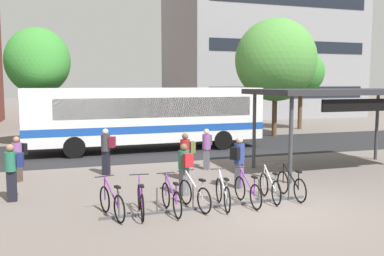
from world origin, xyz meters
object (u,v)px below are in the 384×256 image
object	(u,v)px
parked_bicycle_purple_1	(141,201)
commuter_olive_pack_1	(186,153)
parked_bicycle_purple_0	(112,203)
commuter_red_pack_4	(184,166)
commuter_black_pack_3	(239,159)
parked_bicycle_silver_6	(270,187)
commuter_maroon_pack_2	(107,148)
street_tree_3	(38,62)
commuter_black_pack_5	(18,156)
commuter_olive_pack_6	(207,146)
transit_shelter	(342,94)
parked_bicycle_white_3	(195,195)
city_bus	(146,116)
street_tree_2	(301,72)
commuter_navy_pack_0	(12,168)
parked_bicycle_black_7	(291,185)
parked_bicycle_purple_2	(171,199)
street_tree_1	(276,60)
parked_bicycle_silver_4	(223,194)
parked_bicycle_purple_5	(248,191)

from	to	relation	value
parked_bicycle_purple_1	commuter_olive_pack_1	xyz separation A→B (m)	(2.30, 3.47, 0.58)
parked_bicycle_purple_0	commuter_red_pack_4	size ratio (longest dim) A/B	1.05
commuter_black_pack_3	parked_bicycle_silver_6	bearing A→B (deg)	-112.29
commuter_maroon_pack_2	street_tree_3	distance (m)	9.50
parked_bicycle_silver_6	commuter_olive_pack_1	world-z (taller)	commuter_olive_pack_1
commuter_black_pack_5	commuter_olive_pack_6	world-z (taller)	commuter_olive_pack_6
transit_shelter	commuter_red_pack_4	world-z (taller)	transit_shelter
parked_bicycle_purple_1	parked_bicycle_white_3	bearing A→B (deg)	-78.85
parked_bicycle_purple_0	commuter_black_pack_3	distance (m)	4.70
city_bus	street_tree_2	world-z (taller)	street_tree_2
city_bus	transit_shelter	xyz separation A→B (m)	(6.29, -7.26, 1.25)
commuter_navy_pack_0	commuter_black_pack_5	size ratio (longest dim) A/B	1.06
parked_bicycle_purple_0	transit_shelter	bearing A→B (deg)	-85.25
parked_bicycle_black_7	commuter_olive_pack_6	bearing A→B (deg)	13.35
commuter_olive_pack_6	street_tree_2	distance (m)	17.08
parked_bicycle_purple_0	commuter_navy_pack_0	bearing A→B (deg)	33.04
parked_bicycle_purple_0	commuter_olive_pack_6	bearing A→B (deg)	-55.60
street_tree_3	parked_bicycle_white_3	bearing A→B (deg)	-71.75
parked_bicycle_purple_2	street_tree_3	distance (m)	14.73
parked_bicycle_black_7	commuter_red_pack_4	bearing A→B (deg)	69.21
commuter_black_pack_5	street_tree_2	size ratio (longest dim) A/B	0.27
commuter_maroon_pack_2	commuter_black_pack_3	world-z (taller)	commuter_maroon_pack_2
commuter_maroon_pack_2	street_tree_1	size ratio (longest dim) A/B	0.23
commuter_black_pack_3	commuter_navy_pack_0	bearing A→B (deg)	142.09
transit_shelter	street_tree_2	xyz separation A→B (m)	(6.84, 13.64, 1.24)
parked_bicycle_purple_0	commuter_black_pack_3	world-z (taller)	commuter_black_pack_3
city_bus	commuter_black_pack_5	xyz separation A→B (m)	(-5.66, -5.45, -0.86)
street_tree_2	transit_shelter	bearing A→B (deg)	-116.64
parked_bicycle_purple_1	commuter_olive_pack_6	bearing A→B (deg)	-29.73
transit_shelter	street_tree_3	bearing A→B (deg)	137.75
commuter_red_pack_4	city_bus	bearing A→B (deg)	-16.62
parked_bicycle_purple_0	transit_shelter	xyz separation A→B (m)	(9.33, 3.18, 2.64)
parked_bicycle_purple_1	transit_shelter	size ratio (longest dim) A/B	0.25
parked_bicycle_silver_4	commuter_olive_pack_1	distance (m)	3.49
street_tree_2	commuter_black_pack_5	bearing A→B (deg)	-147.81
parked_bicycle_purple_5	commuter_red_pack_4	bearing A→B (deg)	43.73
parked_bicycle_silver_4	transit_shelter	bearing A→B (deg)	-53.66
parked_bicycle_purple_5	parked_bicycle_silver_6	world-z (taller)	same
parked_bicycle_white_3	commuter_olive_pack_6	bearing A→B (deg)	-35.34
commuter_black_pack_3	street_tree_1	distance (m)	14.70
parked_bicycle_purple_1	parked_bicycle_purple_5	size ratio (longest dim) A/B	1.00
parked_bicycle_silver_4	street_tree_2	size ratio (longest dim) A/B	0.29
parked_bicycle_purple_0	street_tree_3	distance (m)	14.31
transit_shelter	commuter_olive_pack_1	bearing A→B (deg)	177.67
commuter_navy_pack_0	street_tree_2	size ratio (longest dim) A/B	0.28
parked_bicycle_purple_2	street_tree_2	xyz separation A→B (m)	(14.63, 16.94, 3.88)
street_tree_3	commuter_olive_pack_6	bearing A→B (deg)	-52.53
transit_shelter	street_tree_1	xyz separation A→B (m)	(2.84, 10.34, 1.90)
commuter_black_pack_5	street_tree_1	xyz separation A→B (m)	(14.79, 8.53, 4.01)
transit_shelter	commuter_black_pack_5	size ratio (longest dim) A/B	4.34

